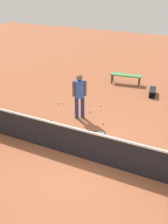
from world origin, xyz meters
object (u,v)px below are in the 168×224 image
object	(u,v)px
tennis_ball_midcourt	(58,103)
tennis_ball_baseline	(100,105)
tennis_ball_near_player	(51,120)
courtside_bench	(126,76)
tennis_ball_stray_right	(90,111)
tennis_racket_near_player	(100,133)
equipment_bag	(152,92)
tennis_ball_stray_left	(103,123)
player_near_side	(80,93)

from	to	relation	value
tennis_ball_midcourt	tennis_ball_baseline	xyz separation A→B (m)	(-1.64, -0.61, 0.00)
tennis_ball_near_player	courtside_bench	size ratio (longest dim) A/B	0.04
tennis_ball_baseline	tennis_ball_stray_right	xyz separation A→B (m)	(0.14, 0.70, 0.00)
tennis_ball_midcourt	tennis_ball_stray_right	size ratio (longest dim) A/B	1.00
tennis_racket_near_player	courtside_bench	world-z (taller)	courtside_bench
tennis_ball_midcourt	equipment_bag	distance (m)	4.21
tennis_ball_stray_right	courtside_bench	distance (m)	3.65
tennis_ball_stray_left	tennis_ball_stray_right	bearing A→B (deg)	-38.68
tennis_ball_baseline	courtside_bench	bearing A→B (deg)	-91.28
tennis_ball_near_player	tennis_ball_baseline	world-z (taller)	same
courtside_bench	tennis_ball_midcourt	bearing A→B (deg)	64.22
tennis_ball_stray_left	courtside_bench	bearing A→B (deg)	-81.61
tennis_racket_near_player	equipment_bag	world-z (taller)	equipment_bag
player_near_side	tennis_ball_near_player	distance (m)	1.46
tennis_racket_near_player	tennis_ball_midcourt	bearing A→B (deg)	-29.34
player_near_side	tennis_ball_baseline	distance (m)	1.65
player_near_side	tennis_ball_stray_right	distance (m)	1.16
tennis_ball_midcourt	courtside_bench	size ratio (longest dim) A/B	0.04
player_near_side	courtside_bench	size ratio (longest dim) A/B	1.10
tennis_ball_midcourt	equipment_bag	world-z (taller)	equipment_bag
tennis_ball_near_player	tennis_ball_stray_left	world-z (taller)	same
player_near_side	tennis_ball_midcourt	world-z (taller)	player_near_side
tennis_ball_baseline	tennis_ball_stray_right	distance (m)	0.71
tennis_ball_stray_right	courtside_bench	world-z (taller)	courtside_bench
equipment_bag	tennis_racket_near_player	bearing A→B (deg)	79.28
tennis_racket_near_player	player_near_side	bearing A→B (deg)	-31.95
tennis_ball_near_player	equipment_bag	bearing A→B (deg)	-124.39
equipment_bag	player_near_side	bearing A→B (deg)	60.52
courtside_bench	equipment_bag	size ratio (longest dim) A/B	1.84
tennis_ball_midcourt	tennis_ball_stray_left	size ratio (longest dim) A/B	1.00
tennis_ball_stray_left	courtside_bench	distance (m)	4.37
player_near_side	tennis_ball_midcourt	size ratio (longest dim) A/B	25.76
tennis_ball_stray_left	courtside_bench	world-z (taller)	courtside_bench
tennis_ball_baseline	courtside_bench	xyz separation A→B (m)	(-0.07, -2.93, 0.38)
tennis_racket_near_player	tennis_ball_stray_left	world-z (taller)	tennis_ball_stray_left
tennis_racket_near_player	tennis_ball_stray_left	bearing A→B (deg)	-76.73
tennis_ball_baseline	tennis_ball_stray_right	world-z (taller)	same
courtside_bench	equipment_bag	world-z (taller)	courtside_bench
tennis_ball_baseline	tennis_racket_near_player	bearing A→B (deg)	112.94
tennis_ball_baseline	equipment_bag	xyz separation A→B (m)	(-1.62, -2.06, 0.11)
tennis_racket_near_player	tennis_ball_near_player	size ratio (longest dim) A/B	8.94
tennis_ball_near_player	tennis_ball_stray_left	distance (m)	1.94
tennis_ball_stray_right	tennis_ball_near_player	bearing A→B (deg)	51.97
tennis_ball_baseline	tennis_ball_stray_left	bearing A→B (deg)	117.01
tennis_racket_near_player	courtside_bench	size ratio (longest dim) A/B	0.38
tennis_ball_baseline	equipment_bag	size ratio (longest dim) A/B	0.08
equipment_bag	courtside_bench	bearing A→B (deg)	-29.28
tennis_ball_baseline	tennis_ball_stray_right	bearing A→B (deg)	78.40
player_near_side	tennis_ball_midcourt	distance (m)	1.81
tennis_ball_near_player	tennis_ball_midcourt	xyz separation A→B (m)	(0.50, -1.37, 0.00)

